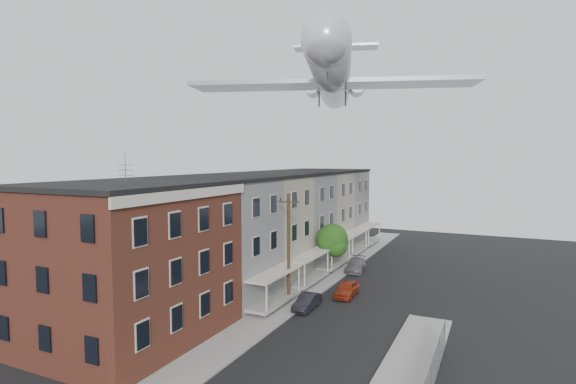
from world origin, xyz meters
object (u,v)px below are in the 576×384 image
Objects in this scene: car_mid at (307,302)px; airplane at (332,76)px; utility_pole at (289,246)px; car_near at (347,289)px; car_far at (356,265)px; street_tree at (333,241)px.

car_mid is 20.06m from airplane.
utility_pole is 6.65m from car_near.
utility_pole reaches higher than car_near.
car_far reaches higher than car_mid.
airplane reaches higher than street_tree.
utility_pole is 1.73× the size of street_tree.
utility_pole is at bearing -106.34° from car_far.
car_near reaches higher than car_mid.
car_near is 0.14× the size of airplane.
street_tree is at bearing 98.83° from car_mid.
car_mid is (2.00, -0.81, -4.09)m from utility_pole.
car_far is (0.00, 13.12, 0.06)m from car_mid.
car_near is (3.80, 3.69, -4.03)m from utility_pole.
car_near is 1.07× the size of car_mid.
street_tree is at bearing 88.11° from utility_pole.
car_near is at bearing -85.31° from car_far.
car_far is at bearing 89.98° from car_mid.
airplane reaches higher than utility_pole.
street_tree is 4.04m from car_far.
street_tree is 1.18× the size of car_far.
utility_pole is 13.10m from car_far.
car_mid is at bearing -22.11° from utility_pole.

